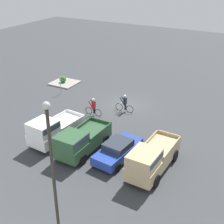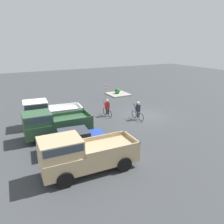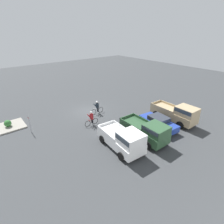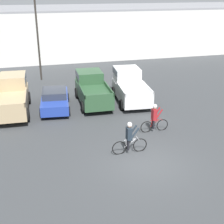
{
  "view_description": "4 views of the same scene",
  "coord_description": "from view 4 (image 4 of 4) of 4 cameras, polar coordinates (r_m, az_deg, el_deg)",
  "views": [
    {
      "loc": [
        -12.51,
        25.69,
        13.35
      ],
      "look_at": [
        -0.66,
        4.05,
        1.2
      ],
      "focal_mm": 50.0,
      "sensor_mm": 36.0,
      "label": 1
    },
    {
      "loc": [
        -16.68,
        12.53,
        7.07
      ],
      "look_at": [
        -0.66,
        4.05,
        1.2
      ],
      "focal_mm": 35.0,
      "sensor_mm": 36.0,
      "label": 2
    },
    {
      "loc": [
        11.0,
        18.42,
        9.98
      ],
      "look_at": [
        -0.66,
        4.05,
        1.2
      ],
      "focal_mm": 28.0,
      "sensor_mm": 36.0,
      "label": 3
    },
    {
      "loc": [
        -5.07,
        -12.38,
        8.1
      ],
      "look_at": [
        -0.66,
        4.05,
        1.2
      ],
      "focal_mm": 50.0,
      "sensor_mm": 36.0,
      "label": 4
    }
  ],
  "objects": [
    {
      "name": "cyclist_1",
      "position": [
        16.05,
        3.22,
        -4.72
      ],
      "size": [
        1.91,
        0.46,
        1.76
      ],
      "color": "black",
      "rests_on": "ground_plane"
    },
    {
      "name": "cyclist_0",
      "position": [
        18.55,
        7.78,
        -1.04
      ],
      "size": [
        1.76,
        0.46,
        1.75
      ],
      "color": "black",
      "rests_on": "ground_plane"
    },
    {
      "name": "ground_plane",
      "position": [
        15.63,
        6.29,
        -9.26
      ],
      "size": [
        80.0,
        80.0,
        0.0
      ],
      "primitive_type": "plane",
      "color": "#383A3D"
    },
    {
      "name": "pickup_truck_0",
      "position": [
        22.5,
        -17.66,
        3.11
      ],
      "size": [
        2.3,
        5.52,
        2.28
      ],
      "color": "tan",
      "rests_on": "ground_plane"
    },
    {
      "name": "pickup_truck_1",
      "position": [
        23.13,
        -3.68,
        4.41
      ],
      "size": [
        2.34,
        5.11,
        2.11
      ],
      "color": "#2D5133",
      "rests_on": "ground_plane"
    },
    {
      "name": "pickup_truck_2",
      "position": [
        23.57,
        3.22,
        4.9
      ],
      "size": [
        2.56,
        5.07,
        2.26
      ],
      "color": "white",
      "rests_on": "ground_plane"
    },
    {
      "name": "sedan_0",
      "position": [
        22.22,
        -10.4,
        2.29
      ],
      "size": [
        2.34,
        4.51,
        1.41
      ],
      "color": "#233D9E",
      "rests_on": "ground_plane"
    },
    {
      "name": "warehouse_building",
      "position": [
        41.36,
        -8.12,
        14.55
      ],
      "size": [
        51.97,
        12.67,
        5.67
      ],
      "color": "silver",
      "rests_on": "ground_plane"
    },
    {
      "name": "lamppost",
      "position": [
        28.97,
        -13.53,
        14.41
      ],
      "size": [
        0.36,
        0.36,
        7.84
      ],
      "color": "#2D2823",
      "rests_on": "ground_plane"
    }
  ]
}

